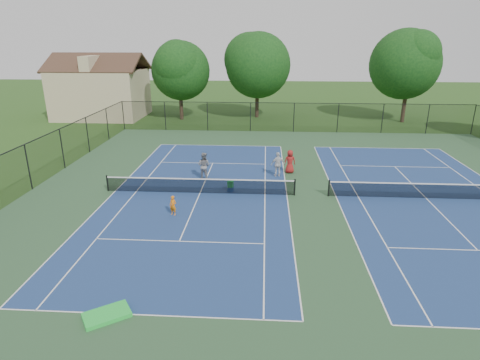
# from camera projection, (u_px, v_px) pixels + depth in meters

# --- Properties ---
(ground) EXTENTS (140.00, 140.00, 0.00)m
(ground) POSITION_uv_depth(u_px,v_px,m) (311.00, 196.00, 24.99)
(ground) COLOR #234716
(ground) RESTS_ON ground
(court_pad) EXTENTS (36.00, 36.00, 0.01)m
(court_pad) POSITION_uv_depth(u_px,v_px,m) (311.00, 196.00, 24.99)
(court_pad) COLOR #305636
(court_pad) RESTS_ON ground
(tennis_court_left) EXTENTS (12.00, 23.83, 1.07)m
(tennis_court_left) POSITION_uv_depth(u_px,v_px,m) (200.00, 192.00, 25.37)
(tennis_court_left) COLOR navy
(tennis_court_left) RESTS_ON ground
(tennis_court_right) EXTENTS (12.00, 23.83, 1.07)m
(tennis_court_right) POSITION_uv_depth(u_px,v_px,m) (426.00, 197.00, 24.54)
(tennis_court_right) COLOR navy
(tennis_court_right) RESTS_ON ground
(perimeter_fence) EXTENTS (36.08, 36.08, 3.02)m
(perimeter_fence) POSITION_uv_depth(u_px,v_px,m) (313.00, 171.00, 24.45)
(perimeter_fence) COLOR black
(perimeter_fence) RESTS_ON ground
(tree_back_a) EXTENTS (6.80, 6.80, 9.15)m
(tree_back_a) POSITION_uv_depth(u_px,v_px,m) (179.00, 67.00, 46.29)
(tree_back_a) COLOR #2D2116
(tree_back_a) RESTS_ON ground
(tree_back_b) EXTENTS (7.60, 7.60, 10.03)m
(tree_back_b) POSITION_uv_depth(u_px,v_px,m) (258.00, 62.00, 47.45)
(tree_back_b) COLOR #2D2116
(tree_back_b) RESTS_ON ground
(tree_back_d) EXTENTS (7.80, 7.80, 10.37)m
(tree_back_d) POSITION_uv_depth(u_px,v_px,m) (410.00, 61.00, 44.49)
(tree_back_d) COLOR #2D2116
(tree_back_d) RESTS_ON ground
(clapboard_house) EXTENTS (10.80, 8.10, 7.65)m
(clapboard_house) POSITION_uv_depth(u_px,v_px,m) (101.00, 92.00, 48.81)
(clapboard_house) COLOR tan
(clapboard_house) RESTS_ON ground
(child_player) EXTENTS (0.48, 0.39, 1.12)m
(child_player) POSITION_uv_depth(u_px,v_px,m) (173.00, 206.00, 22.11)
(child_player) COLOR orange
(child_player) RESTS_ON ground
(instructor) EXTENTS (1.11, 0.99, 1.89)m
(instructor) POSITION_uv_depth(u_px,v_px,m) (204.00, 166.00, 27.71)
(instructor) COLOR gray
(instructor) RESTS_ON ground
(bystander_a) EXTENTS (1.10, 0.66, 1.76)m
(bystander_a) POSITION_uv_depth(u_px,v_px,m) (278.00, 164.00, 28.20)
(bystander_a) COLOR silver
(bystander_a) RESTS_ON ground
(bystander_c) EXTENTS (0.90, 0.66, 1.71)m
(bystander_c) POSITION_uv_depth(u_px,v_px,m) (290.00, 162.00, 28.94)
(bystander_c) COLOR maroon
(bystander_c) RESTS_ON ground
(ball_crate) EXTENTS (0.41, 0.39, 0.32)m
(ball_crate) POSITION_uv_depth(u_px,v_px,m) (231.00, 189.00, 25.61)
(ball_crate) COLOR navy
(ball_crate) RESTS_ON ground
(ball_hopper) EXTENTS (0.39, 0.36, 0.43)m
(ball_hopper) POSITION_uv_depth(u_px,v_px,m) (230.00, 184.00, 25.49)
(ball_hopper) COLOR green
(ball_hopper) RESTS_ON ball_crate
(green_tarp) EXTENTS (1.82, 1.65, 0.15)m
(green_tarp) POSITION_uv_depth(u_px,v_px,m) (107.00, 315.00, 14.13)
(green_tarp) COLOR green
(green_tarp) RESTS_ON ground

